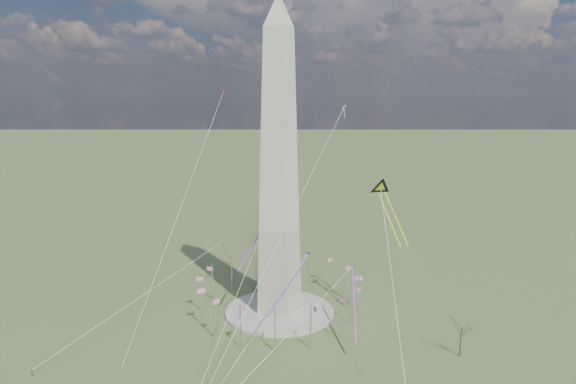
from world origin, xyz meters
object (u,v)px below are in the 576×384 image
at_px(kite_delta_black, 382,191).
at_px(tree_near, 462,327).
at_px(washington_monument, 279,169).
at_px(person_west, 32,373).

bearing_deg(kite_delta_black, tree_near, 108.40).
relative_size(washington_monument, kite_delta_black, 5.06).
bearing_deg(kite_delta_black, person_west, 9.80).
distance_m(person_west, kite_delta_black, 111.00).
height_order(washington_monument, kite_delta_black, washington_monument).
bearing_deg(kite_delta_black, washington_monument, -10.94).
relative_size(tree_near, person_west, 7.99).
xyz_separation_m(tree_near, kite_delta_black, (-28.22, 19.47, 32.21)).
xyz_separation_m(tree_near, person_west, (-99.07, -55.97, -7.90)).
height_order(tree_near, kite_delta_black, kite_delta_black).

